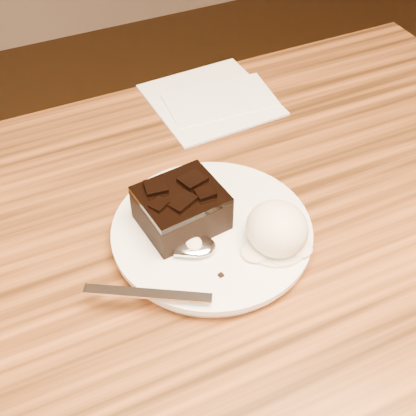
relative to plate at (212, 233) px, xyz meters
name	(u,v)px	position (x,y,z in m)	size (l,w,h in m)	color
plate	(212,233)	(0.00, 0.00, 0.00)	(0.22, 0.22, 0.02)	white
brownie	(181,210)	(-0.03, 0.02, 0.03)	(0.09, 0.07, 0.04)	black
ice_cream_scoop	(277,229)	(0.05, -0.05, 0.03)	(0.06, 0.07, 0.05)	white
melt_puddle	(275,242)	(0.05, -0.05, 0.01)	(0.07, 0.07, 0.00)	white
spoon	(194,247)	(-0.03, -0.02, 0.01)	(0.03, 0.19, 0.01)	silver
napkin	(211,99)	(0.11, 0.24, -0.01)	(0.16, 0.16, 0.01)	white
crumb_a	(197,247)	(-0.03, -0.02, 0.01)	(0.01, 0.01, 0.00)	black
crumb_b	(221,275)	(-0.02, -0.06, 0.01)	(0.01, 0.01, 0.00)	black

